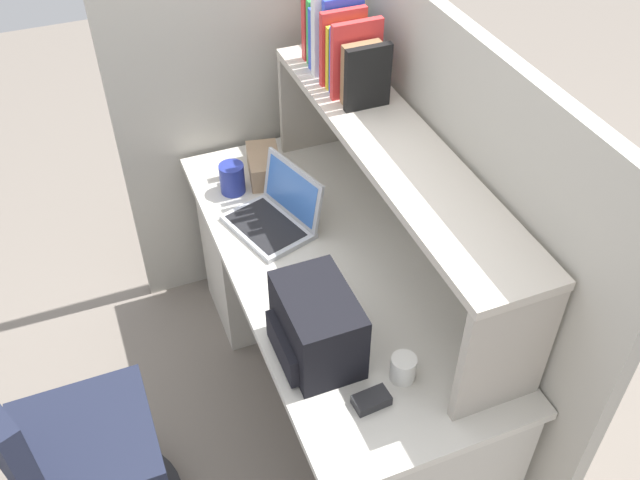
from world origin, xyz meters
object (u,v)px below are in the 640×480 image
at_px(backpack, 316,326).
at_px(office_chair, 72,465).
at_px(paper_cup, 403,368).
at_px(laptop, 277,213).
at_px(tissue_box, 264,165).
at_px(computer_mouse, 371,400).
at_px(snack_canister, 232,178).

relative_size(backpack, office_chair, 0.32).
distance_m(backpack, paper_cup, 0.28).
bearing_deg(office_chair, laptop, -83.34).
distance_m(laptop, tissue_box, 0.30).
xyz_separation_m(backpack, computer_mouse, (0.23, 0.08, -0.10)).
distance_m(computer_mouse, tissue_box, 1.14).
bearing_deg(backpack, office_chair, -98.49).
height_order(paper_cup, tissue_box, tissue_box).
relative_size(snack_canister, office_chair, 0.13).
height_order(laptop, backpack, backpack).
height_order(snack_canister, office_chair, office_chair).
bearing_deg(snack_canister, office_chair, -46.37).
bearing_deg(laptop, office_chair, -60.58).
bearing_deg(office_chair, paper_cup, -129.65).
height_order(laptop, snack_canister, laptop).
height_order(backpack, tissue_box, backpack).
bearing_deg(computer_mouse, office_chair, -116.08).
bearing_deg(paper_cup, office_chair, -106.89).
xyz_separation_m(computer_mouse, tissue_box, (-1.14, 0.06, 0.03)).
bearing_deg(office_chair, snack_canister, -69.13).
xyz_separation_m(laptop, tissue_box, (-0.30, 0.05, -0.00)).
distance_m(backpack, snack_canister, 0.86).
height_order(computer_mouse, snack_canister, snack_canister).
xyz_separation_m(snack_canister, office_chair, (0.74, -0.78, -0.40)).
relative_size(laptop, office_chair, 0.40).
bearing_deg(laptop, backpack, -8.25).
height_order(backpack, office_chair, backpack).
height_order(backpack, paper_cup, backpack).
height_order(tissue_box, snack_canister, snack_canister).
distance_m(laptop, snack_canister, 0.27).
distance_m(paper_cup, snack_canister, 1.06).
height_order(laptop, office_chair, laptop).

